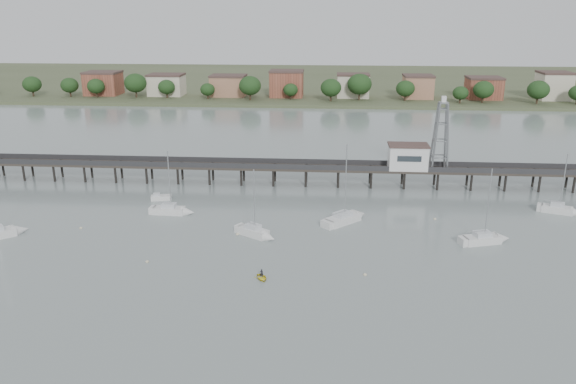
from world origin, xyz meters
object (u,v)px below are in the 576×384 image
at_px(pier, 290,167).
at_px(white_tender, 161,198).
at_px(sailboat_c, 349,218).
at_px(sailboat_a, 4,233).
at_px(sailboat_d, 489,239).
at_px(sailboat_b, 175,211).
at_px(yellow_dinghy, 262,279).
at_px(lattice_tower, 441,136).
at_px(sailboat_f, 258,233).
at_px(sailboat_e, 563,210).

distance_m(pier, white_tender, 28.28).
xyz_separation_m(pier, sailboat_c, (12.12, -21.73, -3.16)).
height_order(sailboat_a, sailboat_d, sailboat_a).
height_order(sailboat_b, yellow_dinghy, sailboat_b).
distance_m(lattice_tower, sailboat_b, 56.39).
relative_size(pier, lattice_tower, 9.68).
bearing_deg(white_tender, pier, 13.71).
bearing_deg(sailboat_f, yellow_dinghy, -47.89).
xyz_separation_m(sailboat_c, sailboat_d, (22.45, -8.37, 0.01)).
bearing_deg(sailboat_a, white_tender, 2.43).
bearing_deg(sailboat_e, sailboat_a, -147.68).
bearing_deg(sailboat_e, sailboat_c, -148.67).
bearing_deg(white_tender, sailboat_e, -14.75).
bearing_deg(sailboat_a, sailboat_b, -16.19).
xyz_separation_m(sailboat_a, sailboat_d, (80.38, 3.19, 0.00)).
bearing_deg(sailboat_d, sailboat_f, 163.77).
distance_m(white_tender, yellow_dinghy, 41.01).
bearing_deg(sailboat_b, sailboat_e, 6.96).
bearing_deg(sailboat_b, sailboat_d, -7.41).
xyz_separation_m(lattice_tower, sailboat_a, (-77.30, -33.28, -10.46)).
xyz_separation_m(sailboat_b, white_tender, (-5.11, 7.89, -0.16)).
bearing_deg(white_tender, sailboat_f, -52.29).
relative_size(sailboat_c, sailboat_d, 1.14).
xyz_separation_m(sailboat_e, sailboat_f, (-55.32, -15.54, -0.00)).
distance_m(pier, sailboat_d, 45.95).
xyz_separation_m(sailboat_a, sailboat_f, (42.58, 2.79, 0.01)).
bearing_deg(sailboat_c, sailboat_e, -35.07).
distance_m(sailboat_a, sailboat_d, 80.44).
distance_m(sailboat_e, yellow_dinghy, 61.21).
height_order(pier, sailboat_f, sailboat_f).
distance_m(pier, sailboat_b, 28.81).
bearing_deg(lattice_tower, sailboat_f, -138.71).
distance_m(pier, lattice_tower, 32.34).
xyz_separation_m(sailboat_b, sailboat_c, (32.09, -1.21, -0.01)).
height_order(sailboat_d, white_tender, sailboat_d).
distance_m(sailboat_c, yellow_dinghy, 27.25).
bearing_deg(sailboat_c, lattice_tower, 3.60).
bearing_deg(pier, sailboat_b, -134.22).
bearing_deg(pier, sailboat_f, -96.04).
height_order(sailboat_f, yellow_dinghy, sailboat_f).
relative_size(sailboat_c, sailboat_e, 1.26).
height_order(sailboat_c, white_tender, sailboat_c).
bearing_deg(sailboat_d, sailboat_b, 153.21).
height_order(sailboat_e, white_tender, sailboat_e).
bearing_deg(sailboat_f, sailboat_e, 48.85).
relative_size(lattice_tower, sailboat_b, 1.22).
bearing_deg(sailboat_f, sailboat_d, 33.77).
xyz_separation_m(lattice_tower, sailboat_d, (3.07, -30.10, -10.46)).
relative_size(lattice_tower, sailboat_c, 1.02).
distance_m(sailboat_c, sailboat_d, 23.96).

